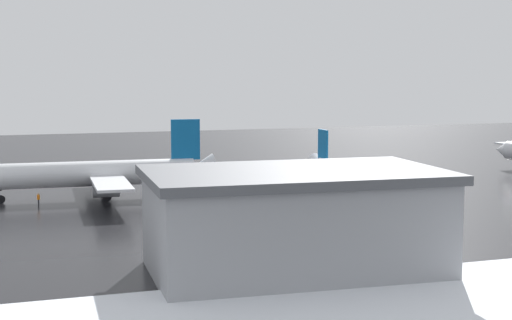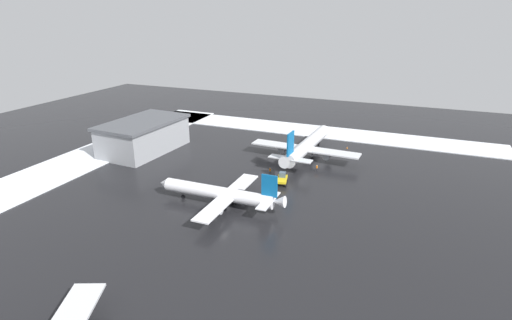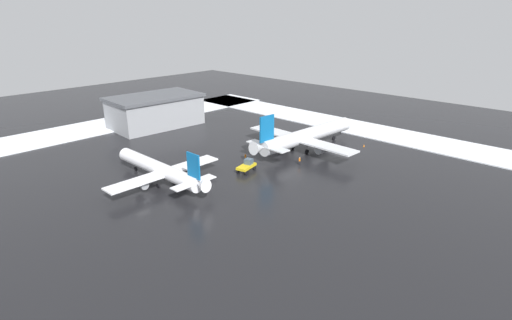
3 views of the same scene
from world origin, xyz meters
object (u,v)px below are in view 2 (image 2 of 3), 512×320
(ground_crew_by_nose_gear, at_px, (317,168))
(cargo_hangar, at_px, (144,136))
(airplane_distant_tail, at_px, (307,145))
(traffic_cone_near_nose, at_px, (347,148))
(pushback_tug, at_px, (282,178))
(ground_crew_near_tug, at_px, (270,171))
(traffic_cone_mid_line, at_px, (281,162))
(airplane_parked_portside, at_px, (221,193))
(ground_crew_beside_wing, at_px, (302,145))

(ground_crew_by_nose_gear, xyz_separation_m, cargo_hangar, (3.09, -49.30, 3.47))
(ground_crew_by_nose_gear, bearing_deg, cargo_hangar, -120.82)
(airplane_distant_tail, relative_size, traffic_cone_near_nose, 64.55)
(pushback_tug, xyz_separation_m, ground_crew_near_tug, (-4.07, -4.50, -0.31))
(ground_crew_by_nose_gear, relative_size, traffic_cone_near_nose, 3.11)
(traffic_cone_near_nose, height_order, traffic_cone_mid_line, same)
(pushback_tug, xyz_separation_m, ground_crew_by_nose_gear, (-10.36, 5.52, -0.31))
(pushback_tug, distance_m, ground_crew_near_tug, 6.08)
(ground_crew_by_nose_gear, bearing_deg, airplane_parked_portside, -61.66)
(airplane_distant_tail, height_order, pushback_tug, airplane_distant_tail)
(cargo_hangar, bearing_deg, ground_crew_beside_wing, 117.89)
(ground_crew_near_tug, distance_m, ground_crew_by_nose_gear, 11.83)
(airplane_parked_portside, distance_m, cargo_hangar, 42.62)
(ground_crew_by_nose_gear, distance_m, traffic_cone_mid_line, 10.55)
(airplane_distant_tail, bearing_deg, pushback_tug, -178.47)
(traffic_cone_mid_line, bearing_deg, airplane_parked_portside, -6.24)
(ground_crew_near_tug, height_order, ground_crew_beside_wing, same)
(airplane_parked_portside, xyz_separation_m, cargo_hangar, (-22.82, -35.96, 1.66))
(ground_crew_beside_wing, bearing_deg, ground_crew_near_tug, 0.04)
(ground_crew_near_tug, bearing_deg, traffic_cone_near_nose, 16.89)
(ground_crew_near_tug, distance_m, traffic_cone_mid_line, 8.73)
(airplane_parked_portside, height_order, traffic_cone_mid_line, airplane_parked_portside)
(ground_crew_near_tug, relative_size, cargo_hangar, 0.07)
(ground_crew_near_tug, xyz_separation_m, ground_crew_beside_wing, (-22.00, 1.76, 0.00))
(ground_crew_by_nose_gear, bearing_deg, traffic_cone_near_nose, 135.28)
(airplane_parked_portside, relative_size, cargo_hangar, 1.09)
(pushback_tug, distance_m, ground_crew_by_nose_gear, 11.74)
(airplane_distant_tail, xyz_separation_m, pushback_tug, (19.28, -0.45, -2.20))
(ground_crew_beside_wing, bearing_deg, traffic_cone_near_nose, 117.32)
(airplane_parked_portside, distance_m, ground_crew_near_tug, 19.98)
(cargo_hangar, bearing_deg, airplane_distant_tail, 108.46)
(airplane_parked_portside, relative_size, ground_crew_by_nose_gear, 16.53)
(pushback_tug, relative_size, cargo_hangar, 0.19)
(pushback_tug, bearing_deg, cargo_hangar, 67.30)
(traffic_cone_mid_line, bearing_deg, ground_crew_beside_wing, 171.56)
(ground_crew_by_nose_gear, height_order, cargo_hangar, cargo_hangar)
(airplane_parked_portside, height_order, cargo_hangar, cargo_hangar)
(airplane_parked_portside, xyz_separation_m, pushback_tug, (-15.54, 7.82, -1.50))
(ground_crew_near_tug, relative_size, ground_crew_beside_wing, 1.00)
(traffic_cone_mid_line, bearing_deg, pushback_tug, 20.30)
(airplane_parked_portside, height_order, ground_crew_beside_wing, airplane_parked_portside)
(airplane_distant_tail, bearing_deg, traffic_cone_mid_line, 144.40)
(ground_crew_near_tug, height_order, traffic_cone_near_nose, ground_crew_near_tug)
(pushback_tug, distance_m, traffic_cone_mid_line, 13.65)
(pushback_tug, distance_m, traffic_cone_near_nose, 32.50)
(ground_crew_beside_wing, relative_size, traffic_cone_mid_line, 3.11)
(ground_crew_beside_wing, bearing_deg, airplane_distant_tail, 29.83)
(ground_crew_by_nose_gear, height_order, traffic_cone_near_nose, ground_crew_by_nose_gear)
(ground_crew_near_tug, bearing_deg, ground_crew_beside_wing, 39.38)
(ground_crew_near_tug, relative_size, traffic_cone_mid_line, 3.11)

